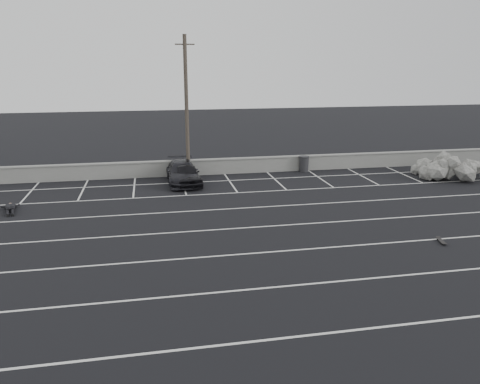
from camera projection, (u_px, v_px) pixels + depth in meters
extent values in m
plane|color=black|center=(255.00, 253.00, 18.72)|extent=(120.00, 120.00, 0.00)
cube|color=gray|center=(210.00, 167.00, 31.83)|extent=(50.00, 0.35, 1.00)
cube|color=gray|center=(209.00, 160.00, 31.69)|extent=(50.00, 0.45, 0.08)
cube|color=silver|center=(303.00, 336.00, 13.05)|extent=(36.00, 0.10, 0.01)
cube|color=silver|center=(275.00, 287.00, 15.88)|extent=(36.00, 0.10, 0.01)
cube|color=silver|center=(255.00, 253.00, 18.72)|extent=(36.00, 0.10, 0.01)
cube|color=silver|center=(241.00, 228.00, 21.56)|extent=(36.00, 0.10, 0.01)
cube|color=silver|center=(230.00, 209.00, 24.40)|extent=(36.00, 0.10, 0.01)
cube|color=silver|center=(221.00, 194.00, 27.23)|extent=(36.00, 0.10, 0.01)
cube|color=silver|center=(214.00, 181.00, 30.07)|extent=(36.00, 0.10, 0.01)
cube|color=silver|center=(30.00, 192.00, 27.57)|extent=(0.10, 5.00, 0.01)
cube|color=silver|center=(83.00, 189.00, 28.13)|extent=(0.10, 5.00, 0.01)
cube|color=silver|center=(134.00, 187.00, 28.68)|extent=(0.10, 5.00, 0.01)
cube|color=silver|center=(183.00, 185.00, 29.23)|extent=(0.10, 5.00, 0.01)
cube|color=silver|center=(230.00, 182.00, 29.78)|extent=(0.10, 5.00, 0.01)
cube|color=silver|center=(276.00, 180.00, 30.34)|extent=(0.10, 5.00, 0.01)
cube|color=silver|center=(320.00, 178.00, 30.89)|extent=(0.10, 5.00, 0.01)
cube|color=silver|center=(362.00, 176.00, 31.44)|extent=(0.10, 5.00, 0.01)
cube|color=silver|center=(403.00, 174.00, 31.99)|extent=(0.10, 5.00, 0.01)
imported|color=black|center=(185.00, 174.00, 29.17)|extent=(2.08, 4.12, 1.35)
imported|color=black|center=(182.00, 172.00, 29.52)|extent=(1.93, 4.67, 1.35)
cylinder|color=#4C4238|center=(187.00, 109.00, 29.72)|extent=(0.24, 0.24, 9.06)
cube|color=#4C4238|center=(185.00, 44.00, 28.67)|extent=(1.21, 0.08, 0.08)
cylinder|color=#28282B|center=(304.00, 164.00, 32.66)|extent=(0.85, 0.85, 1.03)
cylinder|color=#28282B|center=(304.00, 157.00, 32.52)|extent=(0.94, 0.94, 0.06)
cube|color=black|center=(441.00, 241.00, 19.82)|extent=(0.35, 0.74, 0.02)
cube|color=#28282B|center=(439.00, 239.00, 20.06)|extent=(0.15, 0.08, 0.04)
cube|color=#28282B|center=(443.00, 244.00, 19.60)|extent=(0.15, 0.08, 0.04)
cylinder|color=black|center=(437.00, 240.00, 20.07)|extent=(0.04, 0.06, 0.05)
cylinder|color=black|center=(441.00, 240.00, 20.06)|extent=(0.04, 0.06, 0.05)
cylinder|color=black|center=(441.00, 244.00, 19.61)|extent=(0.04, 0.06, 0.05)
cylinder|color=black|center=(445.00, 244.00, 19.60)|extent=(0.04, 0.06, 0.05)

